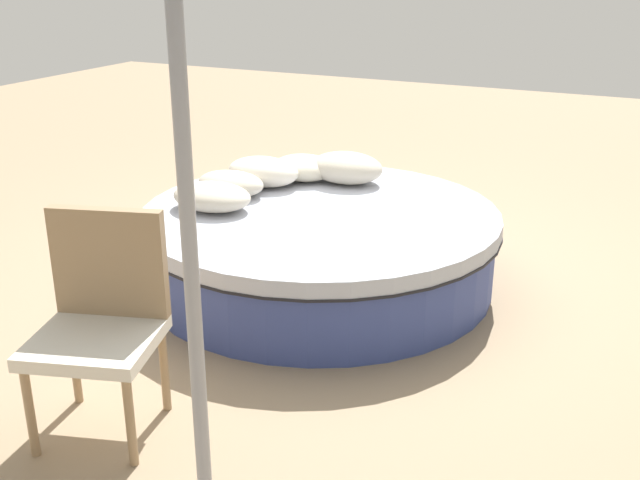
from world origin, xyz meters
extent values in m
plane|color=#9E8466|center=(0.00, 0.00, 0.00)|extent=(16.00, 16.00, 0.00)
cylinder|color=#38478C|center=(0.00, 0.00, 0.20)|extent=(2.18, 2.18, 0.40)
cylinder|color=black|center=(0.00, 0.00, 0.40)|extent=(2.26, 2.26, 0.02)
cylinder|color=#B2B7C6|center=(0.00, 0.00, 0.45)|extent=(2.25, 2.25, 0.10)
ellipsoid|color=beige|center=(-0.10, 0.63, 0.61)|extent=(0.53, 0.40, 0.21)
ellipsoid|color=beige|center=(-0.41, 0.57, 0.59)|extent=(0.46, 0.39, 0.18)
ellipsoid|color=silver|center=(-0.59, 0.31, 0.60)|extent=(0.52, 0.35, 0.20)
ellipsoid|color=beige|center=(-0.67, 0.02, 0.58)|extent=(0.47, 0.31, 0.16)
ellipsoid|color=beige|center=(-0.62, -0.28, 0.58)|extent=(0.52, 0.38, 0.17)
cylinder|color=#997A56|center=(0.12, -2.03, 0.21)|extent=(0.04, 0.04, 0.42)
cylinder|color=#997A56|center=(-0.30, -2.16, 0.21)|extent=(0.04, 0.04, 0.42)
cylinder|color=#997A56|center=(-0.01, -1.63, 0.21)|extent=(0.04, 0.04, 0.42)
cylinder|color=#997A56|center=(-0.43, -1.76, 0.21)|extent=(0.04, 0.04, 0.42)
cube|color=silver|center=(-0.16, -1.89, 0.45)|extent=(0.65, 0.63, 0.06)
cube|color=#997A56|center=(-0.22, -1.68, 0.73)|extent=(0.51, 0.21, 0.50)
cylinder|color=#99999E|center=(0.70, -2.33, 1.29)|extent=(0.05, 0.05, 2.59)
camera|label=1|loc=(1.99, -4.09, 2.02)|focal=42.97mm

